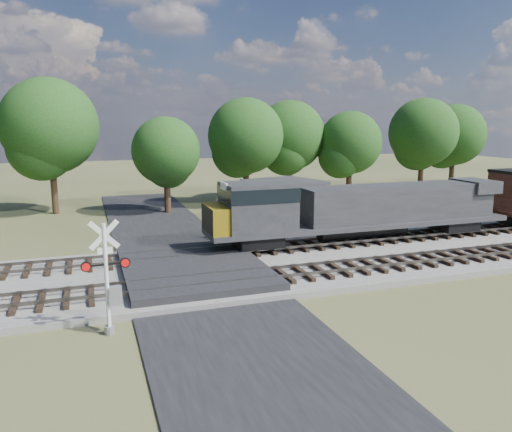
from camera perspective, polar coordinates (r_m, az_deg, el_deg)
name	(u,v)px	position (r m, az deg, el deg)	size (l,w,h in m)	color
ground	(195,278)	(25.50, -6.93, -7.09)	(160.00, 160.00, 0.00)	#3B4424
ballast_bed	(364,256)	(29.50, 12.26, -4.48)	(140.00, 10.00, 0.30)	gray
road	(195,278)	(25.49, -6.93, -7.00)	(7.00, 60.00, 0.08)	black
crossing_panel	(193,270)	(25.87, -7.18, -6.10)	(7.00, 9.00, 0.62)	#262628
track_near	(267,276)	(24.36, 1.30, -6.85)	(140.00, 2.60, 0.33)	black
track_far	(237,251)	(28.92, -2.13, -4.00)	(140.00, 2.60, 0.33)	black
crossing_signal_near	(110,287)	(19.21, -16.38, -7.83)	(1.75, 0.38, 4.34)	silver
crossing_signal_far	(247,217)	(32.49, -1.07, -0.10)	(1.61, 0.36, 3.98)	silver
equipment_shed	(284,202)	(38.28, 3.26, 1.62)	(5.98, 5.98, 3.36)	#4C3120
treeline	(211,135)	(45.58, -5.17, 9.23)	(84.37, 10.74, 11.36)	black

